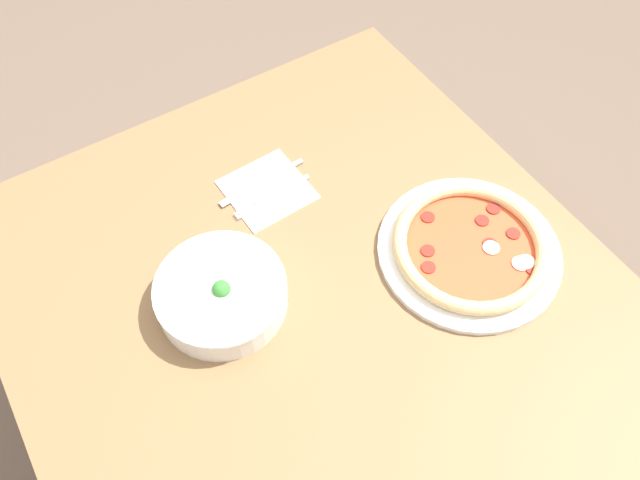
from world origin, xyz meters
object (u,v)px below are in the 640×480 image
(fork, at_px, (274,196))
(knife, at_px, (266,180))
(pizza, at_px, (470,248))
(bowl, at_px, (221,292))

(fork, distance_m, knife, 0.04)
(pizza, bearing_deg, knife, 33.91)
(bowl, xyz_separation_m, knife, (0.20, -0.20, -0.03))
(pizza, height_order, knife, pizza)
(bowl, bearing_deg, fork, -51.08)
(bowl, height_order, knife, bowl)
(bowl, distance_m, fork, 0.25)
(fork, bearing_deg, bowl, 35.15)
(bowl, height_order, fork, bowl)
(fork, xyz_separation_m, knife, (0.04, -0.01, -0.00))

